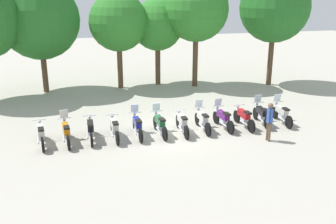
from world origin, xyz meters
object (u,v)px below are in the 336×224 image
(tree_4, at_px, (196,9))
(motorcycle_5, at_px, (160,124))
(motorcycle_2, at_px, (91,129))
(tree_1, at_px, (39,20))
(motorcycle_7, at_px, (202,120))
(motorcycle_3, at_px, (114,128))
(motorcycle_11, at_px, (282,113))
(person_0, at_px, (270,119))
(motorcycle_0, at_px, (41,134))
(tree_2, at_px, (118,22))
(motorcycle_9, at_px, (244,117))
(tree_3, at_px, (158,25))
(motorcycle_4, at_px, (137,125))
(tree_5, at_px, (275,8))
(motorcycle_8, at_px, (223,118))
(motorcycle_6, at_px, (182,123))
(motorcycle_10, at_px, (261,114))
(motorcycle_1, at_px, (66,132))

(tree_4, bearing_deg, motorcycle_5, -118.73)
(motorcycle_2, distance_m, tree_1, 10.63)
(motorcycle_7, bearing_deg, motorcycle_3, 91.15)
(motorcycle_5, xyz_separation_m, tree_4, (4.72, 8.62, 4.73))
(motorcycle_11, relative_size, person_0, 1.24)
(motorcycle_11, relative_size, tree_1, 0.30)
(motorcycle_2, height_order, motorcycle_3, same)
(motorcycle_0, xyz_separation_m, tree_2, (4.87, 9.37, 3.95))
(tree_2, bearing_deg, motorcycle_9, -64.23)
(tree_3, bearing_deg, tree_2, -172.93)
(motorcycle_2, height_order, person_0, person_0)
(motorcycle_4, xyz_separation_m, tree_5, (11.02, 7.53, 4.83))
(motorcycle_8, bearing_deg, person_0, -150.14)
(motorcycle_6, height_order, motorcycle_10, motorcycle_10)
(motorcycle_4, relative_size, motorcycle_5, 1.00)
(motorcycle_6, xyz_separation_m, tree_2, (-1.47, 9.58, 3.95))
(person_0, bearing_deg, motorcycle_1, -14.46)
(tree_2, height_order, tree_5, tree_5)
(motorcycle_7, height_order, motorcycle_10, same)
(motorcycle_3, relative_size, motorcycle_5, 1.00)
(motorcycle_8, distance_m, tree_5, 11.28)
(motorcycle_7, height_order, motorcycle_11, same)
(motorcycle_9, relative_size, tree_1, 0.30)
(motorcycle_10, relative_size, person_0, 1.24)
(motorcycle_9, distance_m, motorcycle_11, 2.12)
(motorcycle_6, xyz_separation_m, motorcycle_7, (1.06, 0.11, 0.01))
(motorcycle_5, relative_size, person_0, 1.24)
(motorcycle_9, bearing_deg, tree_3, 10.06)
(person_0, bearing_deg, tree_3, -80.51)
(motorcycle_6, height_order, motorcycle_8, motorcycle_8)
(motorcycle_7, height_order, motorcycle_9, motorcycle_7)
(motorcycle_2, height_order, motorcycle_7, motorcycle_7)
(tree_4, bearing_deg, motorcycle_10, -86.24)
(motorcycle_1, height_order, motorcycle_8, same)
(motorcycle_0, bearing_deg, motorcycle_1, -98.72)
(motorcycle_3, xyz_separation_m, tree_4, (6.83, 8.58, 4.74))
(motorcycle_1, distance_m, motorcycle_8, 7.39)
(motorcycle_5, distance_m, tree_1, 11.82)
(motorcycle_3, bearing_deg, motorcycle_0, 87.39)
(motorcycle_8, bearing_deg, tree_4, -13.10)
(motorcycle_3, bearing_deg, motorcycle_10, -90.78)
(tree_1, relative_size, tree_4, 0.97)
(motorcycle_4, distance_m, tree_2, 10.24)
(motorcycle_1, xyz_separation_m, motorcycle_5, (4.23, -0.07, 0.00))
(motorcycle_3, height_order, motorcycle_7, motorcycle_7)
(motorcycle_3, distance_m, motorcycle_10, 7.40)
(tree_4, relative_size, tree_5, 0.96)
(motorcycle_0, xyz_separation_m, motorcycle_4, (4.23, -0.07, 0.01))
(motorcycle_4, relative_size, tree_4, 0.29)
(motorcycle_3, height_order, tree_1, tree_1)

